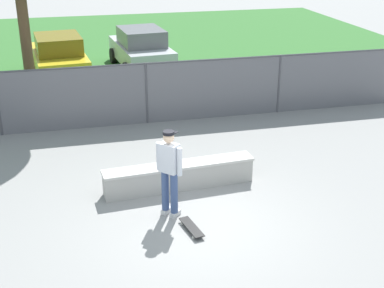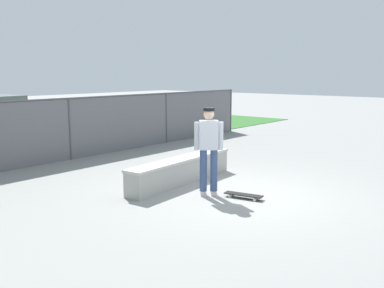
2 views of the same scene
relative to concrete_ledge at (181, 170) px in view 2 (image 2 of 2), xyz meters
The scene contains 5 objects.
ground_plane 1.66m from the concrete_ledge, 90.98° to the right, with size 80.00×80.00×0.00m, color gray.
concrete_ledge is the anchor object (origin of this frame).
skateboarder 1.43m from the concrete_ledge, 111.36° to the right, with size 0.45×0.47×1.84m.
skateboard 1.84m from the concrete_ledge, 95.00° to the right, with size 0.35×0.82×0.09m.
chainlink_fence 4.38m from the concrete_ledge, 90.37° to the left, with size 16.63×0.07×1.83m.
Camera 2 is at (-7.41, -4.86, 2.54)m, focal length 40.58 mm.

